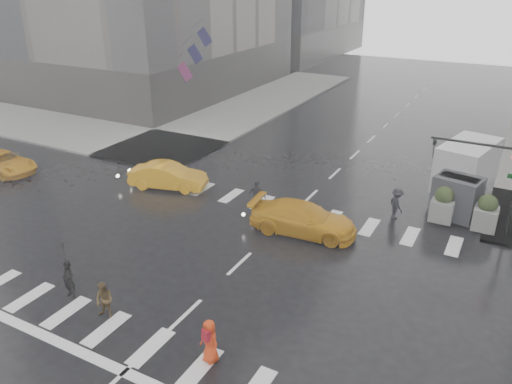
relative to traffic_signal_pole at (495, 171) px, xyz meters
The scene contains 17 objects.
ground 12.47m from the traffic_signal_pole, 138.36° to the right, with size 120.00×120.00×0.00m, color black.
sidewalk_nw 30.21m from the traffic_signal_pole, 161.58° to the left, with size 35.00×35.00×0.15m, color slate.
road_markings 12.47m from the traffic_signal_pole, 138.36° to the right, with size 18.00×48.00×0.01m, color silver, non-canonical shape.
traffic_signal_pole is the anchor object (origin of this frame).
planter_west 3.01m from the traffic_signal_pole, behind, with size 1.10×1.10×1.80m.
planter_mid 2.24m from the traffic_signal_pole, 91.76° to the left, with size 1.10×1.10×1.80m.
flag_cluster 26.38m from the traffic_signal_pole, 156.46° to the left, with size 2.87×3.06×4.69m.
pedestrian_black 19.01m from the traffic_signal_pole, 135.83° to the right, with size 1.04×1.05×2.43m.
pedestrian_brown 17.89m from the traffic_signal_pole, 130.46° to the right, with size 0.70×0.55×1.45m, color #4B361A.
pedestrian_orange 15.41m from the traffic_signal_pole, 116.93° to the right, with size 0.86×0.68×1.56m.
pedestrian_far_a 11.46m from the traffic_signal_pole, 164.46° to the right, with size 1.01×0.62×1.73m, color black.
pedestrian_far_b 4.81m from the traffic_signal_pole, behind, with size 1.06×0.59×1.64m, color black.
taxi_front 17.45m from the traffic_signal_pole, behind, with size 1.65×4.09×1.39m, color orange.
taxi_mid 17.23m from the traffic_signal_pole, behind, with size 1.56×4.48×1.48m, color orange.
taxi_rear 9.08m from the traffic_signal_pole, 152.10° to the right, with size 2.10×4.56×1.50m, color orange.
taxi_far 28.18m from the traffic_signal_pole, 168.37° to the right, with size 2.17×4.16×1.30m, color orange.
box_truck 3.91m from the traffic_signal_pole, 114.75° to the left, with size 2.24×5.96×3.17m.
Camera 1 is at (9.42, -16.01, 11.62)m, focal length 35.00 mm.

